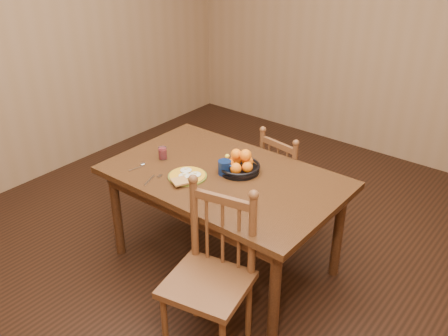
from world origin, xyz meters
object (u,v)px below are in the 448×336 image
Objects in this scene: chair_near at (211,277)px; chair_far at (287,183)px; fruit_bowl at (239,165)px; coffee_mug at (225,168)px; dining_table at (224,185)px; breakfast_plate at (187,176)px.

chair_far is at bearing 90.97° from chair_near.
chair_far is at bearing 84.19° from fruit_bowl.
coffee_mug is 0.11m from fruit_bowl.
dining_table is at bearing 110.82° from chair_near.
dining_table is 11.95× the size of coffee_mug.
fruit_bowl is (0.05, 0.09, 0.00)m from coffee_mug.
fruit_bowl is at bearing 53.02° from breakfast_plate.
breakfast_plate is at bearing -126.98° from fruit_bowl.
chair_far reaches higher than breakfast_plate.
chair_near is at bearing -37.67° from breakfast_plate.
chair_far is 1.34m from chair_near.
dining_table is 0.77m from chair_near.
fruit_bowl is (-0.06, -0.57, 0.38)m from chair_far.
fruit_bowl reaches higher than breakfast_plate.
fruit_bowl is at bearing 92.79° from chair_far.
dining_table is 0.27m from breakfast_plate.
chair_far is at bearing 80.93° from coffee_mug.
dining_table is 0.18m from fruit_bowl.
coffee_mug is 0.46× the size of fruit_bowl.
chair_far is 3.01× the size of fruit_bowl.
dining_table is at bearing -116.65° from fruit_bowl.
chair_far is 0.68m from fruit_bowl.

